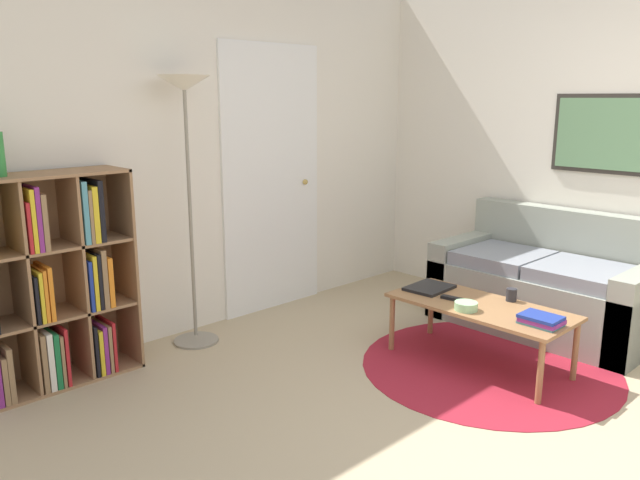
# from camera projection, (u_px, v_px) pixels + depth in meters

# --- Properties ---
(ground_plane) EXTENTS (14.00, 14.00, 0.00)m
(ground_plane) POSITION_uv_depth(u_px,v_px,m) (547.00, 468.00, 2.89)
(ground_plane) COLOR tan
(wall_back) EXTENTS (7.19, 0.11, 2.60)m
(wall_back) POSITION_uv_depth(u_px,v_px,m) (212.00, 152.00, 4.51)
(wall_back) COLOR silver
(wall_back) RESTS_ON ground_plane
(wall_right) EXTENTS (0.08, 5.66, 2.60)m
(wall_right) POSITION_uv_depth(u_px,v_px,m) (530.00, 145.00, 4.95)
(wall_right) COLOR silver
(wall_right) RESTS_ON ground_plane
(rug) EXTENTS (1.61, 1.61, 0.01)m
(rug) POSITION_uv_depth(u_px,v_px,m) (489.00, 366.00, 3.97)
(rug) COLOR maroon
(rug) RESTS_ON ground_plane
(bookshelf) EXTENTS (0.96, 0.34, 1.26)m
(bookshelf) POSITION_uv_depth(u_px,v_px,m) (42.00, 287.00, 3.60)
(bookshelf) COLOR #936B47
(bookshelf) RESTS_ON ground_plane
(floor_lamp) EXTENTS (0.34, 0.34, 1.81)m
(floor_lamp) POSITION_uv_depth(u_px,v_px,m) (186.00, 122.00, 4.04)
(floor_lamp) COLOR gray
(floor_lamp) RESTS_ON ground_plane
(couch) EXTENTS (0.81, 1.52, 0.85)m
(couch) POSITION_uv_depth(u_px,v_px,m) (548.00, 288.00, 4.62)
(couch) COLOR gray
(couch) RESTS_ON ground_plane
(coffee_table) EXTENTS (0.52, 1.14, 0.40)m
(coffee_table) POSITION_uv_depth(u_px,v_px,m) (480.00, 310.00, 3.93)
(coffee_table) COLOR #996B42
(coffee_table) RESTS_ON ground_plane
(laptop) EXTENTS (0.32, 0.26, 0.02)m
(laptop) POSITION_uv_depth(u_px,v_px,m) (429.00, 288.00, 4.23)
(laptop) COLOR black
(laptop) RESTS_ON coffee_table
(bowl) EXTENTS (0.14, 0.14, 0.05)m
(bowl) POSITION_uv_depth(u_px,v_px,m) (466.00, 306.00, 3.81)
(bowl) COLOR #9ED193
(bowl) RESTS_ON coffee_table
(book_stack_on_table) EXTENTS (0.17, 0.23, 0.06)m
(book_stack_on_table) POSITION_uv_depth(u_px,v_px,m) (541.00, 320.00, 3.56)
(book_stack_on_table) COLOR teal
(book_stack_on_table) RESTS_ON coffee_table
(cup) EXTENTS (0.07, 0.07, 0.08)m
(cup) POSITION_uv_depth(u_px,v_px,m) (511.00, 295.00, 3.98)
(cup) COLOR #28282D
(cup) RESTS_ON coffee_table
(remote) EXTENTS (0.07, 0.15, 0.02)m
(remote) POSITION_uv_depth(u_px,v_px,m) (452.00, 298.00, 4.01)
(remote) COLOR black
(remote) RESTS_ON coffee_table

